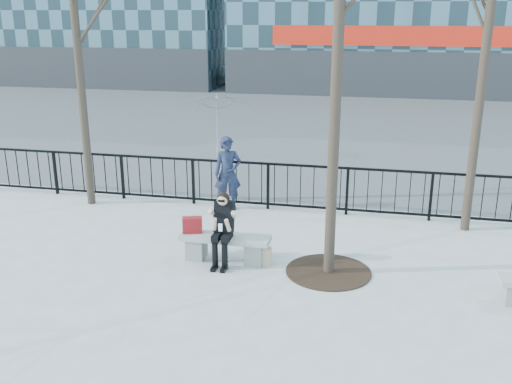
# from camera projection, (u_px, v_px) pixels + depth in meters

# --- Properties ---
(ground) EXTENTS (120.00, 120.00, 0.00)m
(ground) POSITION_uv_depth(u_px,v_px,m) (225.00, 260.00, 10.48)
(ground) COLOR #A09F9B
(ground) RESTS_ON ground
(street_surface) EXTENTS (60.00, 23.00, 0.01)m
(street_surface) POSITION_uv_depth(u_px,v_px,m) (318.00, 119.00, 24.45)
(street_surface) COLOR #474747
(street_surface) RESTS_ON ground
(railing) EXTENTS (14.00, 0.06, 1.10)m
(railing) POSITION_uv_depth(u_px,v_px,m) (260.00, 185.00, 13.11)
(railing) COLOR black
(railing) RESTS_ON ground
(tree_grate) EXTENTS (1.50, 1.50, 0.02)m
(tree_grate) POSITION_uv_depth(u_px,v_px,m) (328.00, 272.00, 10.00)
(tree_grate) COLOR black
(tree_grate) RESTS_ON ground
(bench_main) EXTENTS (1.65, 0.46, 0.49)m
(bench_main) POSITION_uv_depth(u_px,v_px,m) (225.00, 245.00, 10.39)
(bench_main) COLOR slate
(bench_main) RESTS_ON ground
(seated_woman) EXTENTS (0.50, 0.64, 1.34)m
(seated_woman) POSITION_uv_depth(u_px,v_px,m) (223.00, 229.00, 10.13)
(seated_woman) COLOR black
(seated_woman) RESTS_ON ground
(handbag) EXTENTS (0.39, 0.27, 0.29)m
(handbag) POSITION_uv_depth(u_px,v_px,m) (192.00, 225.00, 10.44)
(handbag) COLOR maroon
(handbag) RESTS_ON bench_main
(shopping_bag) EXTENTS (0.38, 0.18, 0.35)m
(shopping_bag) POSITION_uv_depth(u_px,v_px,m) (261.00, 257.00, 10.22)
(shopping_bag) COLOR #CBB390
(shopping_bag) RESTS_ON ground
(standing_man) EXTENTS (0.72, 0.59, 1.71)m
(standing_man) POSITION_uv_depth(u_px,v_px,m) (228.00, 173.00, 12.98)
(standing_man) COLOR black
(standing_man) RESTS_ON ground
(vendor_umbrella) EXTENTS (2.65, 2.69, 2.01)m
(vendor_umbrella) POSITION_uv_depth(u_px,v_px,m) (216.00, 127.00, 17.50)
(vendor_umbrella) COLOR gold
(vendor_umbrella) RESTS_ON ground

